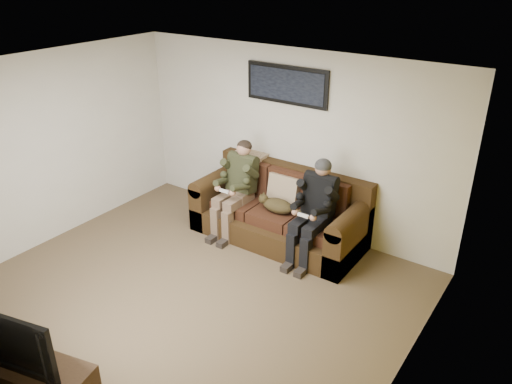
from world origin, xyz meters
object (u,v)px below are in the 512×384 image
Objects in this scene: person_right at (315,205)px; cat at (277,205)px; framed_poster at (287,85)px; television at (14,335)px; sofa at (282,213)px; person_left at (237,182)px; tv_stand at (26,379)px.

person_right is 2.05× the size of cat.
framed_poster reaches higher than cat.
cat is 3.63m from television.
person_right is at bearing -35.23° from framed_poster.
cat is (0.03, -0.18, 0.21)m from sofa.
tv_stand is (0.27, -3.58, -0.55)m from person_left.
television reaches higher than cat.
person_right is 3.72m from television.
framed_poster is 0.94× the size of tv_stand.
television is (-0.98, -3.58, -0.05)m from person_right.
tv_stand is (-0.98, -3.58, -0.56)m from person_right.
person_left is at bearing -178.35° from cat.
sofa is 1.94× the size of framed_poster.
television is (-0.00, 0.00, 0.51)m from tv_stand.
person_left reaches higher than sofa.
cat is 0.49× the size of tv_stand.
sofa is 1.81× the size of person_left.
person_right is (1.25, 0.00, 0.00)m from person_left.
cat reaches higher than tv_stand.
sofa is 1.81× the size of tv_stand.
person_right is 1.01× the size of tv_stand.
person_left is at bearing -126.10° from framed_poster.
cat is at bearing -67.57° from framed_poster.
framed_poster is 1.21× the size of television.
framed_poster is at bearing 117.79° from sofa.
person_right is 0.62m from cat.
tv_stand is at bearing -85.71° from person_left.
framed_poster is (0.43, 0.58, 1.34)m from person_left.
tv_stand is (-0.36, -3.79, -0.16)m from sofa.
person_right is at bearing 0.02° from person_left.
sofa is 0.28m from cat.
television is at bearing -85.71° from person_left.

